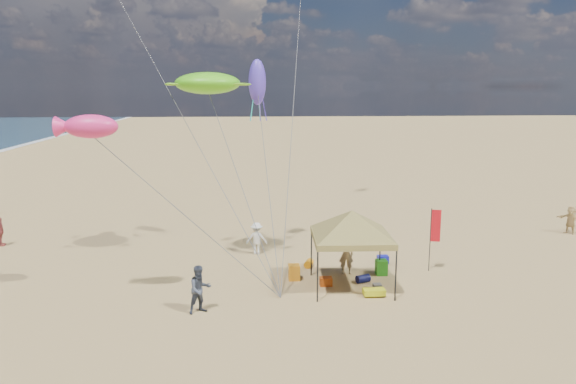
% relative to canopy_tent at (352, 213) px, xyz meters
% --- Properties ---
extents(ground, '(280.00, 280.00, 0.00)m').
position_rel_canopy_tent_xyz_m(ground, '(-2.62, -1.58, -3.30)').
color(ground, tan).
rests_on(ground, ground).
extents(canopy_tent, '(6.43, 6.43, 3.97)m').
position_rel_canopy_tent_xyz_m(canopy_tent, '(0.00, 0.00, 0.00)').
color(canopy_tent, black).
rests_on(canopy_tent, ground).
extents(feather_flag, '(0.46, 0.12, 3.05)m').
position_rel_canopy_tent_xyz_m(feather_flag, '(4.27, 1.79, -1.27)').
color(feather_flag, black).
rests_on(feather_flag, ground).
extents(cooler_red, '(0.54, 0.38, 0.38)m').
position_rel_canopy_tent_xyz_m(cooler_red, '(-1.04, 0.26, -3.11)').
color(cooler_red, '#AE420D').
rests_on(cooler_red, ground).
extents(cooler_blue, '(0.54, 0.38, 0.38)m').
position_rel_canopy_tent_xyz_m(cooler_blue, '(2.22, 3.16, -3.11)').
color(cooler_blue, '#1419A9').
rests_on(cooler_blue, ground).
extents(bag_navy, '(0.69, 0.54, 0.36)m').
position_rel_canopy_tent_xyz_m(bag_navy, '(0.67, 0.53, -3.12)').
color(bag_navy, '#0D0F3A').
rests_on(bag_navy, ground).
extents(bag_orange, '(0.54, 0.69, 0.36)m').
position_rel_canopy_tent_xyz_m(bag_orange, '(-1.50, 2.85, -3.12)').
color(bag_orange, orange).
rests_on(bag_orange, ground).
extents(chair_green, '(0.50, 0.50, 0.70)m').
position_rel_canopy_tent_xyz_m(chair_green, '(1.74, 1.51, -2.95)').
color(chair_green, '#227815').
rests_on(chair_green, ground).
extents(chair_yellow, '(0.50, 0.50, 0.70)m').
position_rel_canopy_tent_xyz_m(chair_yellow, '(-2.37, 1.13, -2.95)').
color(chair_yellow, orange).
rests_on(chair_yellow, ground).
extents(crate_grey, '(0.34, 0.30, 0.28)m').
position_rel_canopy_tent_xyz_m(crate_grey, '(1.08, -0.43, -3.16)').
color(crate_grey, slate).
rests_on(crate_grey, ground).
extents(beach_cart, '(0.90, 0.50, 0.24)m').
position_rel_canopy_tent_xyz_m(beach_cart, '(0.78, -1.13, -3.10)').
color(beach_cart, '#C0C716').
rests_on(beach_cart, ground).
extents(person_near_a, '(0.72, 0.50, 1.87)m').
position_rel_canopy_tent_xyz_m(person_near_a, '(0.11, 1.75, -2.37)').
color(person_near_a, tan).
rests_on(person_near_a, ground).
extents(person_near_b, '(1.15, 1.07, 1.89)m').
position_rel_canopy_tent_xyz_m(person_near_b, '(-6.30, -2.25, -2.36)').
color(person_near_b, '#3C4453').
rests_on(person_near_b, ground).
extents(person_near_c, '(1.14, 0.72, 1.69)m').
position_rel_canopy_tent_xyz_m(person_near_c, '(-3.98, 5.13, -2.46)').
color(person_near_c, silver).
rests_on(person_near_c, ground).
extents(person_far_a, '(0.52, 0.99, 1.60)m').
position_rel_canopy_tent_xyz_m(person_far_a, '(-17.96, 7.71, -2.50)').
color(person_far_a, '#9C3F3C').
rests_on(person_far_a, ground).
extents(person_far_c, '(1.31, 1.56, 1.68)m').
position_rel_canopy_tent_xyz_m(person_far_c, '(14.71, 7.82, -2.46)').
color(person_far_c, tan).
rests_on(person_far_c, ground).
extents(turtle_kite, '(3.65, 3.24, 1.02)m').
position_rel_canopy_tent_xyz_m(turtle_kite, '(-6.21, 3.85, 5.46)').
color(turtle_kite, '#5BD819').
rests_on(turtle_kite, ground).
extents(fish_kite, '(2.25, 1.63, 0.90)m').
position_rel_canopy_tent_xyz_m(fish_kite, '(-10.27, -1.21, 3.83)').
color(fish_kite, '#FF2E81').
rests_on(fish_kite, ground).
extents(squid_kite, '(1.08, 1.08, 2.33)m').
position_rel_canopy_tent_xyz_m(squid_kite, '(-3.84, 6.34, 5.53)').
color(squid_kite, '#593EDA').
rests_on(squid_kite, ground).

